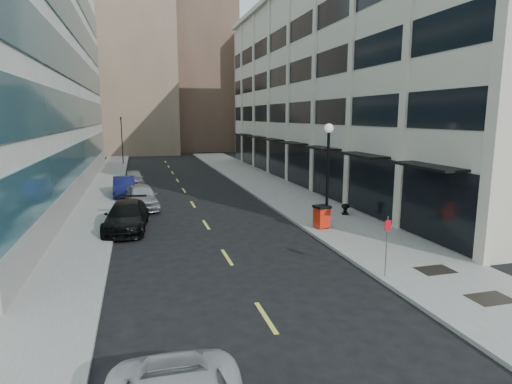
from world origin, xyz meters
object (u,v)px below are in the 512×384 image
trash_bin (322,216)px  urn_planter (345,208)px  car_black_pickup (127,216)px  traffic_signal (121,120)px  lamppost (328,166)px  sign_post (387,238)px  car_silver_sedan (142,197)px  car_grey_sedan (134,178)px  car_blue_sedan (124,187)px

trash_bin → urn_planter: bearing=32.0°
car_black_pickup → traffic_signal: bearing=97.3°
lamppost → sign_post: lamppost is taller
traffic_signal → urn_planter: bearing=-67.5°
car_black_pickup → trash_bin: (10.29, -2.94, 0.05)m
sign_post → traffic_signal: bearing=98.3°
car_black_pickup → urn_planter: 13.06m
car_black_pickup → car_silver_sedan: 5.54m
car_silver_sedan → trash_bin: car_silver_sedan is taller
traffic_signal → car_silver_sedan: (1.99, -28.53, -4.88)m
sign_post → trash_bin: bearing=79.8°
car_grey_sedan → sign_post: 27.30m
traffic_signal → car_grey_sedan: (1.44, -18.62, -4.99)m
car_grey_sedan → trash_bin: bearing=-63.4°
car_blue_sedan → lamppost: (10.92, -13.63, 2.79)m
car_black_pickup → car_grey_sedan: (0.32, 15.38, -0.05)m
traffic_signal → car_silver_sedan: bearing=-86.0°
sign_post → urn_planter: bearing=65.8°
traffic_signal → car_grey_sedan: size_ratio=1.63×
traffic_signal → lamppost: (11.65, -37.04, -2.17)m
car_silver_sedan → car_grey_sedan: 9.93m
car_blue_sedan → lamppost: lamppost is taller
car_silver_sedan → car_black_pickup: bearing=-105.3°
traffic_signal → urn_planter: size_ratio=10.12×
car_blue_sedan → trash_bin: bearing=-53.2°
car_black_pickup → trash_bin: bearing=-10.6°
sign_post → urn_planter: 10.53m
car_black_pickup → car_grey_sedan: car_black_pickup is taller
urn_planter → sign_post: bearing=-108.9°
trash_bin → urn_planter: trash_bin is taller
car_blue_sedan → car_black_pickup: bearing=-89.4°
car_silver_sedan → sign_post: size_ratio=2.08×
car_blue_sedan → car_silver_sedan: bearing=-77.7°
car_black_pickup → sign_post: bearing=-41.3°
car_silver_sedan → traffic_signal: bearing=87.7°
car_blue_sedan → sign_post: (10.06, -20.83, 0.91)m
traffic_signal → car_black_pickup: bearing=-88.1°
trash_bin → car_black_pickup: bearing=152.8°
car_silver_sedan → car_blue_sedan: bearing=97.5°
lamppost → car_grey_sedan: bearing=119.0°
car_blue_sedan → car_grey_sedan: (0.71, 4.80, -0.03)m
lamppost → urn_planter: bearing=46.9°
car_black_pickup → car_blue_sedan: (-0.39, 10.58, -0.01)m
car_grey_sedan → sign_post: sign_post is taller
car_grey_sedan → trash_bin: size_ratio=3.42×
lamppost → trash_bin: bearing=156.0°
lamppost → sign_post: (-0.85, -7.20, -1.88)m
car_grey_sedan → car_black_pickup: bearing=-93.1°
traffic_signal → car_blue_sedan: size_ratio=1.51×
car_grey_sedan → lamppost: bearing=-62.9°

